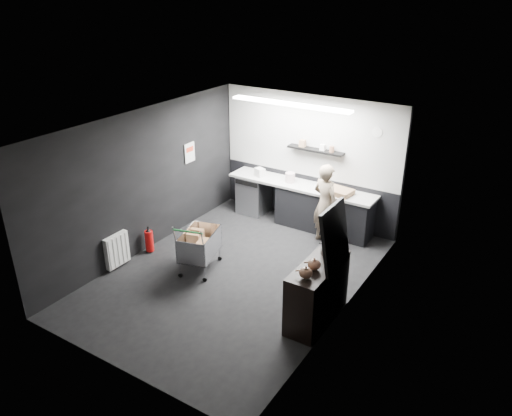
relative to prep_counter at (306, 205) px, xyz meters
The scene contains 22 objects.
floor 2.47m from the prep_counter, 93.20° to the right, with size 5.50×5.50×0.00m, color black.
ceiling 3.30m from the prep_counter, 93.20° to the right, with size 5.50×5.50×0.00m, color white.
wall_back 0.96m from the prep_counter, 112.30° to the left, with size 5.50×5.50×0.00m, color black.
wall_front 5.25m from the prep_counter, 91.50° to the right, with size 5.50×5.50×0.00m, color black.
wall_left 3.35m from the prep_counter, 131.43° to the right, with size 5.50×5.50×0.00m, color black.
wall_right 3.18m from the prep_counter, 52.38° to the right, with size 5.50×5.50×0.00m, color black.
kitchen_wall_panel 1.43m from the prep_counter, 113.58° to the left, with size 3.95×0.02×1.70m, color #B5B4B0.
dado_panel 0.34m from the prep_counter, 113.58° to the left, with size 3.95×0.02×1.00m, color black.
floating_shelf 1.18m from the prep_counter, 72.13° to the left, with size 1.20×0.22×0.04m, color black.
wall_clock 2.13m from the prep_counter, 13.36° to the left, with size 0.20×0.20×0.03m, color silver.
poster 2.63m from the prep_counter, 152.11° to the right, with size 0.02×0.30×0.40m, color silver.
poster_red_band 2.66m from the prep_counter, 152.05° to the right, with size 0.01×0.22×0.10m, color red.
radiator 3.92m from the prep_counter, 122.01° to the right, with size 0.10×0.50×0.60m, color silver.
ceiling_strip 2.29m from the prep_counter, 103.37° to the right, with size 2.40×0.20×0.04m, color white.
prep_counter is the anchor object (origin of this frame).
person 0.85m from the prep_counter, 35.40° to the right, with size 0.59×0.39×1.62m, color #BFB097.
shopping_cart 2.69m from the prep_counter, 107.15° to the right, with size 0.76×1.04×0.99m.
sideboard 3.20m from the prep_counter, 59.60° to the right, with size 0.55×1.27×1.91m.
fire_extinguisher 3.28m from the prep_counter, 127.38° to the right, with size 0.15×0.15×0.51m.
cardboard_box 0.89m from the prep_counter, ahead, with size 0.50×0.38×0.10m, color #8B6A4A.
pink_tub 0.67m from the prep_counter, behind, with size 0.20×0.20×0.20m, color beige.
white_container 1.22m from the prep_counter, behind, with size 0.20×0.16×0.18m, color silver.
Camera 1 is at (4.30, -6.16, 4.73)m, focal length 35.00 mm.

